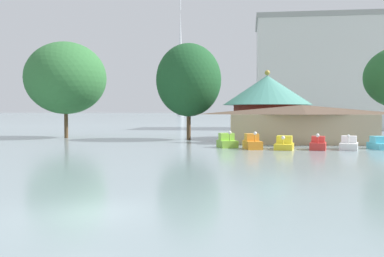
{
  "coord_description": "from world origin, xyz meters",
  "views": [
    {
      "loc": [
        5.83,
        -14.9,
        3.67
      ],
      "look_at": [
        1.92,
        15.03,
        2.47
      ],
      "focal_mm": 40.9,
      "sensor_mm": 36.0,
      "label": 1
    }
  ],
  "objects_px": {
    "pedal_boat_lime": "(227,142)",
    "shoreline_tree_tall_left": "(66,78)",
    "green_roof_pavilion": "(267,103)",
    "pedal_boat_red": "(318,144)",
    "pedal_boat_cyan": "(380,144)",
    "distant_broadcast_tower": "(180,60)",
    "pedal_boat_orange": "(252,143)",
    "pedal_boat_white": "(349,144)",
    "shoreline_tree_mid": "(189,80)",
    "pedal_boat_yellow": "(284,144)",
    "boathouse": "(302,123)",
    "background_building_block": "(338,74)"
  },
  "relations": [
    {
      "from": "pedal_boat_red",
      "to": "green_roof_pavilion",
      "type": "xyz_separation_m",
      "value": [
        -4.17,
        15.72,
        4.25
      ]
    },
    {
      "from": "pedal_boat_white",
      "to": "pedal_boat_orange",
      "type": "bearing_deg",
      "value": -72.02
    },
    {
      "from": "pedal_boat_yellow",
      "to": "pedal_boat_white",
      "type": "relative_size",
      "value": 0.95
    },
    {
      "from": "boathouse",
      "to": "distant_broadcast_tower",
      "type": "distance_m",
      "value": 338.7
    },
    {
      "from": "boathouse",
      "to": "shoreline_tree_mid",
      "type": "relative_size",
      "value": 1.39
    },
    {
      "from": "pedal_boat_red",
      "to": "pedal_boat_cyan",
      "type": "bearing_deg",
      "value": 116.12
    },
    {
      "from": "pedal_boat_lime",
      "to": "pedal_boat_white",
      "type": "bearing_deg",
      "value": 65.98
    },
    {
      "from": "distant_broadcast_tower",
      "to": "shoreline_tree_tall_left",
      "type": "bearing_deg",
      "value": -83.82
    },
    {
      "from": "pedal_boat_orange",
      "to": "pedal_boat_white",
      "type": "xyz_separation_m",
      "value": [
        9.15,
        0.53,
        -0.08
      ]
    },
    {
      "from": "background_building_block",
      "to": "shoreline_tree_mid",
      "type": "bearing_deg",
      "value": -123.98
    },
    {
      "from": "pedal_boat_cyan",
      "to": "shoreline_tree_tall_left",
      "type": "distance_m",
      "value": 40.17
    },
    {
      "from": "shoreline_tree_mid",
      "to": "background_building_block",
      "type": "distance_m",
      "value": 46.38
    },
    {
      "from": "shoreline_tree_tall_left",
      "to": "distant_broadcast_tower",
      "type": "xyz_separation_m",
      "value": [
        -34.96,
        322.77,
        40.05
      ]
    },
    {
      "from": "pedal_boat_white",
      "to": "background_building_block",
      "type": "bearing_deg",
      "value": -175.23
    },
    {
      "from": "boathouse",
      "to": "shoreline_tree_mid",
      "type": "xyz_separation_m",
      "value": [
        -13.54,
        4.55,
        5.34
      ]
    },
    {
      "from": "shoreline_tree_tall_left",
      "to": "background_building_block",
      "type": "distance_m",
      "value": 56.54
    },
    {
      "from": "shoreline_tree_mid",
      "to": "distant_broadcast_tower",
      "type": "xyz_separation_m",
      "value": [
        -52.11,
        324.53,
        40.59
      ]
    },
    {
      "from": "pedal_boat_cyan",
      "to": "background_building_block",
      "type": "xyz_separation_m",
      "value": [
        5.67,
        49.31,
        10.85
      ]
    },
    {
      "from": "pedal_boat_cyan",
      "to": "green_roof_pavilion",
      "type": "bearing_deg",
      "value": -154.97
    },
    {
      "from": "pedal_boat_red",
      "to": "background_building_block",
      "type": "height_order",
      "value": "background_building_block"
    },
    {
      "from": "pedal_boat_orange",
      "to": "green_roof_pavilion",
      "type": "xyz_separation_m",
      "value": [
        2.03,
        15.67,
        4.18
      ]
    },
    {
      "from": "pedal_boat_lime",
      "to": "green_roof_pavilion",
      "type": "height_order",
      "value": "green_roof_pavilion"
    },
    {
      "from": "pedal_boat_lime",
      "to": "distant_broadcast_tower",
      "type": "relative_size",
      "value": 0.02
    },
    {
      "from": "pedal_boat_orange",
      "to": "pedal_boat_white",
      "type": "bearing_deg",
      "value": 80.36
    },
    {
      "from": "pedal_boat_lime",
      "to": "green_roof_pavilion",
      "type": "bearing_deg",
      "value": 143.01
    },
    {
      "from": "pedal_boat_orange",
      "to": "pedal_boat_red",
      "type": "xyz_separation_m",
      "value": [
        6.2,
        -0.05,
        -0.07
      ]
    },
    {
      "from": "pedal_boat_cyan",
      "to": "green_roof_pavilion",
      "type": "height_order",
      "value": "green_roof_pavilion"
    },
    {
      "from": "pedal_boat_white",
      "to": "shoreline_tree_tall_left",
      "type": "bearing_deg",
      "value": -97.12
    },
    {
      "from": "pedal_boat_white",
      "to": "shoreline_tree_mid",
      "type": "xyz_separation_m",
      "value": [
        -17.1,
        11.91,
        7.11
      ]
    },
    {
      "from": "pedal_boat_red",
      "to": "pedal_boat_white",
      "type": "height_order",
      "value": "pedal_boat_red"
    },
    {
      "from": "pedal_boat_lime",
      "to": "shoreline_tree_tall_left",
      "type": "distance_m",
      "value": 26.97
    },
    {
      "from": "pedal_boat_white",
      "to": "boathouse",
      "type": "relative_size",
      "value": 0.19
    },
    {
      "from": "green_roof_pavilion",
      "to": "pedal_boat_red",
      "type": "bearing_deg",
      "value": -75.14
    },
    {
      "from": "green_roof_pavilion",
      "to": "distant_broadcast_tower",
      "type": "distance_m",
      "value": 330.12
    },
    {
      "from": "pedal_boat_lime",
      "to": "shoreline_tree_tall_left",
      "type": "relative_size",
      "value": 0.21
    },
    {
      "from": "pedal_boat_orange",
      "to": "background_building_block",
      "type": "xyz_separation_m",
      "value": [
        17.88,
        50.78,
        10.75
      ]
    },
    {
      "from": "pedal_boat_white",
      "to": "shoreline_tree_tall_left",
      "type": "distance_m",
      "value": 37.66
    },
    {
      "from": "pedal_boat_orange",
      "to": "pedal_boat_yellow",
      "type": "bearing_deg",
      "value": 76.24
    },
    {
      "from": "boathouse",
      "to": "pedal_boat_cyan",
      "type": "bearing_deg",
      "value": -44.04
    },
    {
      "from": "pedal_boat_red",
      "to": "pedal_boat_orange",
      "type": "bearing_deg",
      "value": -78.53
    },
    {
      "from": "shoreline_tree_tall_left",
      "to": "pedal_boat_lime",
      "type": "bearing_deg",
      "value": -29.29
    },
    {
      "from": "pedal_boat_red",
      "to": "distant_broadcast_tower",
      "type": "height_order",
      "value": "distant_broadcast_tower"
    },
    {
      "from": "pedal_boat_lime",
      "to": "pedal_boat_orange",
      "type": "distance_m",
      "value": 2.96
    },
    {
      "from": "pedal_boat_cyan",
      "to": "distant_broadcast_tower",
      "type": "distance_m",
      "value": 346.5
    },
    {
      "from": "pedal_boat_white",
      "to": "green_roof_pavilion",
      "type": "distance_m",
      "value": 17.26
    },
    {
      "from": "green_roof_pavilion",
      "to": "shoreline_tree_tall_left",
      "type": "xyz_separation_m",
      "value": [
        -27.13,
        -1.47,
        3.39
      ]
    },
    {
      "from": "shoreline_tree_tall_left",
      "to": "shoreline_tree_mid",
      "type": "relative_size",
      "value": 1.06
    },
    {
      "from": "shoreline_tree_mid",
      "to": "pedal_boat_lime",
      "type": "bearing_deg",
      "value": -63.53
    },
    {
      "from": "pedal_boat_lime",
      "to": "pedal_boat_red",
      "type": "xyz_separation_m",
      "value": [
        8.73,
        -1.59,
        -0.05
      ]
    },
    {
      "from": "pedal_boat_orange",
      "to": "green_roof_pavilion",
      "type": "bearing_deg",
      "value": 159.63
    }
  ]
}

